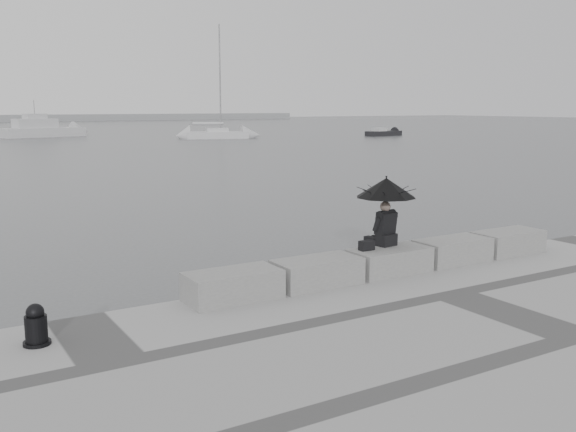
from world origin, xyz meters
TOP-DOWN VIEW (x-y plane):
  - ground at (0.00, 0.00)m, footprint 360.00×360.00m
  - stone_block_far_left at (-3.40, -0.45)m, footprint 1.60×0.80m
  - stone_block_left at (-1.70, -0.45)m, footprint 1.60×0.80m
  - stone_block_centre at (0.00, -0.45)m, footprint 1.60×0.80m
  - stone_block_right at (1.70, -0.45)m, footprint 1.60×0.80m
  - stone_block_far_right at (3.40, -0.45)m, footprint 1.60×0.80m
  - seated_person at (0.10, -0.18)m, footprint 1.19×1.19m
  - bag at (-0.48, -0.34)m, footprint 0.29×0.17m
  - mooring_bollard at (-6.63, -0.93)m, footprint 0.37×0.37m
  - sailboat_right at (23.37, 58.12)m, footprint 7.41×4.45m
  - motor_cruiser at (6.93, 72.46)m, footprint 10.11×5.25m
  - small_motorboat at (44.33, 53.68)m, footprint 5.43×2.40m

SIDE VIEW (x-z plane):
  - ground at x=0.00m, z-range 0.00..0.00m
  - small_motorboat at x=44.33m, z-range -0.23..0.87m
  - sailboat_right at x=23.37m, z-range -5.92..6.98m
  - mooring_bollard at x=-6.63m, z-range 0.45..1.04m
  - stone_block_far_left at x=-3.40m, z-range 0.50..1.00m
  - stone_block_left at x=-1.70m, z-range 0.50..1.00m
  - stone_block_centre at x=0.00m, z-range 0.50..1.00m
  - stone_block_right at x=1.70m, z-range 0.50..1.00m
  - stone_block_far_right at x=3.40m, z-range 0.50..1.00m
  - motor_cruiser at x=6.93m, z-range -1.36..3.14m
  - bag at x=-0.48m, z-range 1.00..1.19m
  - seated_person at x=0.10m, z-range 1.31..2.70m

